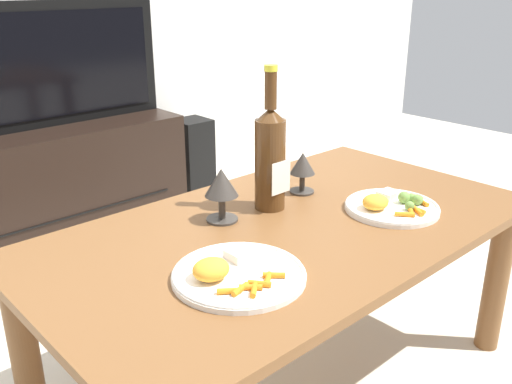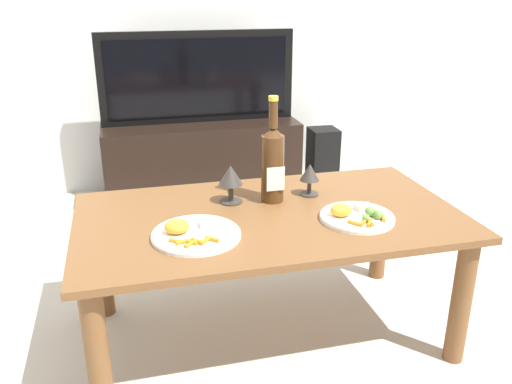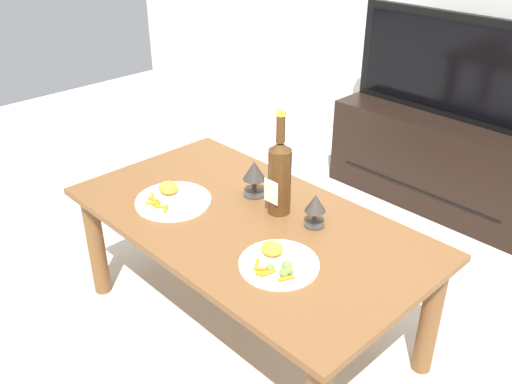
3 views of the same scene
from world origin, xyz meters
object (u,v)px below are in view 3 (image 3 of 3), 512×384
at_px(tv_screen, 458,68).
at_px(wine_bottle, 280,174).
at_px(tv_stand, 442,159).
at_px(dining_table, 247,238).
at_px(goblet_right, 315,205).
at_px(dinner_plate_left, 173,199).
at_px(dinner_plate_right, 279,262).
at_px(goblet_left, 254,173).

distance_m(tv_screen, wine_bottle, 1.35).
bearing_deg(tv_stand, dining_table, -89.16).
height_order(tv_stand, wine_bottle, wine_bottle).
bearing_deg(dining_table, tv_screen, 90.84).
distance_m(wine_bottle, goblet_right, 0.17).
distance_m(dining_table, tv_screen, 1.50).
xyz_separation_m(dinner_plate_left, dinner_plate_right, (0.55, -0.00, 0.00)).
bearing_deg(goblet_left, dinner_plate_right, -34.21).
distance_m(wine_bottle, dinner_plate_left, 0.42).
relative_size(dinner_plate_left, dinner_plate_right, 1.12).
height_order(tv_stand, goblet_left, goblet_left).
height_order(tv_screen, wine_bottle, tv_screen).
bearing_deg(wine_bottle, goblet_right, 8.00).
height_order(wine_bottle, dinner_plate_right, wine_bottle).
bearing_deg(dinner_plate_right, goblet_left, 145.79).
relative_size(wine_bottle, dinner_plate_left, 1.36).
distance_m(dining_table, dinner_plate_left, 0.32).
bearing_deg(tv_stand, goblet_right, -80.75).
height_order(goblet_left, dinner_plate_left, goblet_left).
xyz_separation_m(tv_screen, dinner_plate_right, (0.29, -1.59, -0.23)).
bearing_deg(goblet_right, tv_stand, 99.25).
relative_size(tv_screen, goblet_left, 7.97).
bearing_deg(dinner_plate_left, dinner_plate_right, -0.23).
distance_m(tv_stand, goblet_right, 1.39).
bearing_deg(goblet_left, dining_table, -52.06).
distance_m(goblet_left, dinner_plate_right, 0.47).
distance_m(tv_screen, goblet_left, 1.34).
height_order(tv_screen, dinner_plate_left, tv_screen).
xyz_separation_m(goblet_left, dinner_plate_left, (-0.17, -0.26, -0.08)).
distance_m(tv_screen, dinner_plate_right, 1.63).
bearing_deg(goblet_right, dinner_plate_left, -151.64).
distance_m(tv_stand, wine_bottle, 1.41).
distance_m(dinner_plate_left, dinner_plate_right, 0.55).
height_order(dinner_plate_left, dinner_plate_right, dinner_plate_left).
bearing_deg(dinner_plate_left, tv_screen, 80.72).
bearing_deg(wine_bottle, goblet_left, 172.00).
relative_size(tv_stand, dinner_plate_right, 4.53).
xyz_separation_m(wine_bottle, dinner_plate_right, (0.23, -0.24, -0.14)).
bearing_deg(dinner_plate_right, dinner_plate_left, 179.77).
xyz_separation_m(dining_table, tv_stand, (-0.02, 1.47, -0.18)).
relative_size(tv_stand, dinner_plate_left, 4.04).
bearing_deg(tv_screen, dining_table, -89.16).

